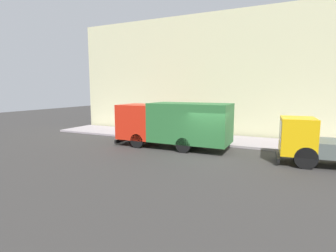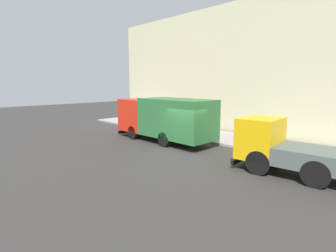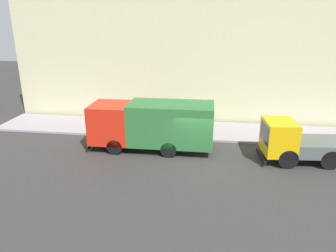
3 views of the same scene
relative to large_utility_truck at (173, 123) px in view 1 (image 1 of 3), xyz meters
The scene contains 7 objects.
ground 3.51m from the large_utility_truck, 115.13° to the right, with size 80.00×80.00×0.00m, color #353331.
sidewalk 4.88m from the large_utility_truck, 37.27° to the right, with size 3.96×30.00×0.15m, color #A0959A.
building_facade 7.55m from the large_utility_truck, 24.42° to the right, with size 0.50×30.00×10.07m, color beige.
large_utility_truck is the anchor object (origin of this frame).
small_flatbed_truck 8.64m from the large_utility_truck, 94.23° to the right, with size 2.63×5.46×2.41m.
pedestrian_walking 4.77m from the large_utility_truck, 35.87° to the left, with size 0.42×0.42×1.62m.
street_sign_post 2.52m from the large_utility_truck, 33.38° to the right, with size 0.44×0.08×2.44m.
Camera 1 is at (-14.61, -4.38, 3.85)m, focal length 28.47 mm.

